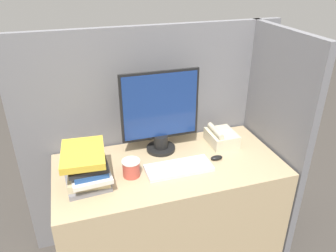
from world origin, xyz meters
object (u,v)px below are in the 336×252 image
(monitor, at_px, (161,115))
(desk_telephone, at_px, (221,137))
(coffee_cup, at_px, (131,168))
(book_stack, at_px, (87,167))
(keyboard, at_px, (179,168))
(mouse, at_px, (217,158))

(monitor, height_order, desk_telephone, monitor)
(monitor, relative_size, coffee_cup, 5.11)
(desk_telephone, bearing_deg, book_stack, -169.00)
(keyboard, bearing_deg, mouse, 6.54)
(book_stack, height_order, desk_telephone, book_stack)
(mouse, distance_m, desk_telephone, 0.21)
(coffee_cup, relative_size, desk_telephone, 0.50)
(coffee_cup, xyz_separation_m, book_stack, (-0.23, 0.01, 0.05))
(coffee_cup, height_order, book_stack, book_stack)
(monitor, xyz_separation_m, keyboard, (0.03, -0.24, -0.23))
(monitor, bearing_deg, keyboard, -82.39)
(mouse, xyz_separation_m, desk_telephone, (0.11, 0.17, 0.03))
(mouse, bearing_deg, book_stack, 179.79)
(monitor, relative_size, desk_telephone, 2.53)
(mouse, xyz_separation_m, book_stack, (-0.75, 0.00, 0.09))
(book_stack, bearing_deg, mouse, -0.21)
(monitor, distance_m, desk_telephone, 0.44)
(coffee_cup, bearing_deg, desk_telephone, 15.70)
(keyboard, relative_size, coffee_cup, 3.80)
(coffee_cup, bearing_deg, keyboard, -4.65)
(coffee_cup, bearing_deg, mouse, 0.73)
(mouse, height_order, desk_telephone, desk_telephone)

